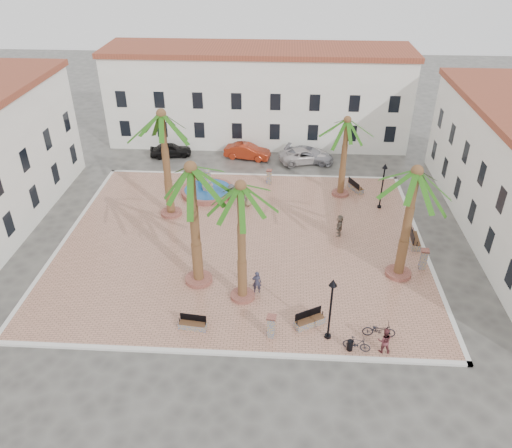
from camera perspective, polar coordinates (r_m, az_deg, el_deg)
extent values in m
plane|color=#56544F|center=(36.49, -1.57, -2.09)|extent=(120.00, 120.00, 0.00)
cube|color=tan|center=(36.45, -1.57, -1.99)|extent=(26.00, 22.00, 0.15)
cube|color=silver|center=(45.98, -0.43, 5.61)|extent=(26.30, 0.30, 0.16)
cube|color=silver|center=(28.01, -3.50, -14.52)|extent=(26.30, 0.30, 0.16)
cube|color=silver|center=(37.74, 18.52, -2.53)|extent=(0.30, 22.30, 0.16)
cube|color=silver|center=(39.62, -20.66, -1.24)|extent=(0.30, 22.30, 0.16)
cube|color=white|center=(52.71, 0.22, 14.25)|extent=(30.00, 7.00, 9.00)
cube|color=brown|center=(51.49, 0.23, 19.30)|extent=(30.40, 7.40, 0.50)
cube|color=black|center=(52.58, -14.70, 10.52)|extent=(1.00, 0.12, 1.60)
cube|color=black|center=(51.57, -10.66, 10.60)|extent=(1.00, 0.12, 1.60)
cube|color=black|center=(50.81, -6.47, 10.63)|extent=(1.00, 0.12, 1.60)
cube|color=black|center=(50.32, -2.19, 10.59)|extent=(1.00, 0.12, 1.60)
cube|color=black|center=(50.12, 2.16, 10.50)|extent=(1.00, 0.12, 1.60)
cube|color=black|center=(50.19, 6.51, 10.35)|extent=(1.00, 0.12, 1.60)
cube|color=black|center=(50.54, 10.83, 10.14)|extent=(1.00, 0.12, 1.60)
cube|color=black|center=(51.16, 15.05, 9.89)|extent=(1.00, 0.12, 1.60)
cube|color=black|center=(51.62, -15.15, 13.62)|extent=(1.00, 0.12, 1.60)
cube|color=black|center=(50.59, -11.00, 13.77)|extent=(1.00, 0.12, 1.60)
cube|color=black|center=(49.82, -6.68, 13.85)|extent=(1.00, 0.12, 1.60)
cube|color=black|center=(49.33, -2.26, 13.85)|extent=(1.00, 0.12, 1.60)
cube|color=black|center=(49.11, 2.23, 13.77)|extent=(1.00, 0.12, 1.60)
cube|color=black|center=(49.19, 6.73, 13.61)|extent=(1.00, 0.12, 1.60)
cube|color=black|center=(49.54, 11.18, 13.37)|extent=(1.00, 0.12, 1.60)
cube|color=black|center=(50.18, 15.53, 13.06)|extent=(1.00, 0.12, 1.60)
cube|color=black|center=(33.35, 27.17, -5.16)|extent=(0.12, 1.00, 1.60)
cube|color=black|center=(36.16, 25.19, -1.67)|extent=(0.12, 1.00, 1.60)
cube|color=black|center=(39.12, 23.52, 1.31)|extent=(0.12, 1.00, 1.60)
cube|color=black|center=(42.20, 22.08, 3.85)|extent=(0.12, 1.00, 1.60)
cube|color=black|center=(45.38, 20.83, 6.05)|extent=(0.12, 1.00, 1.60)
cube|color=black|center=(48.63, 19.74, 7.95)|extent=(0.12, 1.00, 1.60)
cube|color=black|center=(34.76, 26.30, 2.47)|extent=(0.12, 1.00, 1.60)
cube|color=black|center=(37.83, 24.47, 5.23)|extent=(0.12, 1.00, 1.60)
cube|color=black|center=(41.01, 22.91, 7.55)|extent=(0.12, 1.00, 1.60)
cube|color=black|center=(44.27, 21.57, 9.54)|extent=(0.12, 1.00, 1.60)
cube|color=black|center=(47.60, 20.40, 11.24)|extent=(0.12, 1.00, 1.60)
cube|color=black|center=(38.43, -26.44, -0.01)|extent=(0.12, 1.00, 1.60)
cube|color=black|center=(41.45, -24.05, 2.89)|extent=(0.12, 1.00, 1.60)
cube|color=black|center=(44.63, -21.98, 5.38)|extent=(0.12, 1.00, 1.60)
cube|color=black|center=(47.94, -20.18, 7.53)|extent=(0.12, 1.00, 1.60)
cube|color=black|center=(40.24, -24.97, 6.63)|extent=(0.12, 1.00, 1.60)
cube|color=black|center=(43.51, -22.77, 8.91)|extent=(0.12, 1.00, 1.60)
cube|color=black|center=(46.89, -20.86, 10.86)|extent=(0.12, 1.00, 1.60)
cylinder|color=#9E5649|center=(42.74, -5.52, 3.75)|extent=(4.51, 4.51, 0.43)
cylinder|color=#194C8C|center=(42.65, -5.53, 3.98)|extent=(3.97, 3.97, 0.06)
cylinder|color=gray|center=(42.64, -5.54, 4.00)|extent=(0.97, 0.97, 0.86)
cylinder|color=gray|center=(42.25, -5.59, 5.04)|extent=(0.64, 0.64, 1.29)
sphere|color=gray|center=(41.90, -5.65, 6.02)|extent=(0.47, 0.47, 0.47)
cylinder|color=#9E5649|center=(40.15, -9.65, 1.31)|extent=(1.67, 1.67, 0.25)
cylinder|color=brown|center=(38.26, -10.20, 6.65)|extent=(0.54, 0.54, 8.00)
sphere|color=brown|center=(36.79, -10.79, 12.30)|extent=(0.73, 0.73, 0.73)
cylinder|color=#9E5649|center=(32.69, -6.55, -6.27)|extent=(1.76, 1.76, 0.26)
cylinder|color=brown|center=(30.39, -7.01, -0.24)|extent=(0.57, 0.57, 7.82)
sphere|color=brown|center=(28.53, -7.51, 6.44)|extent=(0.77, 0.77, 0.77)
cylinder|color=#9E5649|center=(31.25, -1.55, -8.15)|extent=(1.51, 1.51, 0.23)
cylinder|color=brown|center=(28.92, -1.65, -2.24)|extent=(0.49, 0.49, 7.53)
sphere|color=brown|center=(27.00, -1.78, 4.41)|extent=(0.66, 0.66, 0.66)
cylinder|color=#9E5649|center=(34.32, 15.94, -5.39)|extent=(1.69, 1.69, 0.25)
cylinder|color=brown|center=(32.27, 16.90, -0.02)|extent=(0.55, 0.55, 7.29)
sphere|color=brown|center=(30.60, 17.95, 5.80)|extent=(0.74, 0.74, 0.74)
cylinder|color=#9E5649|center=(43.08, 9.60, 3.51)|extent=(1.43, 1.43, 0.21)
cylinder|color=brown|center=(41.65, 10.00, 7.51)|extent=(0.46, 0.46, 6.39)
sphere|color=brown|center=(40.48, 10.42, 11.64)|extent=(0.62, 0.62, 0.62)
cube|color=gray|center=(29.33, -7.25, -11.48)|extent=(1.67, 0.68, 0.36)
cube|color=#56351E|center=(29.19, -7.27, -11.18)|extent=(1.58, 0.63, 0.05)
cube|color=black|center=(29.16, -7.20, -10.57)|extent=(1.53, 0.22, 0.45)
cylinder|color=black|center=(29.31, -8.75, -10.81)|extent=(0.05, 0.05, 0.27)
cylinder|color=black|center=(28.93, -5.80, -11.23)|extent=(0.05, 0.05, 0.27)
cube|color=gray|center=(29.44, 6.15, -11.12)|extent=(1.86, 1.38, 0.40)
cube|color=#56351E|center=(29.29, 6.18, -10.78)|extent=(1.75, 1.29, 0.06)
cube|color=black|center=(29.24, 5.98, -10.13)|extent=(1.52, 0.89, 0.51)
cylinder|color=black|center=(28.86, 4.71, -11.14)|extent=(0.05, 0.05, 0.30)
cylinder|color=black|center=(29.58, 7.63, -10.08)|extent=(0.05, 0.05, 0.30)
cube|color=gray|center=(37.68, 17.62, -1.88)|extent=(0.73, 2.04, 0.45)
cube|color=#56351E|center=(37.54, 17.68, -1.55)|extent=(0.66, 1.93, 0.07)
cube|color=black|center=(37.34, 17.39, -1.14)|extent=(0.16, 1.90, 0.56)
cylinder|color=black|center=(36.69, 17.93, -2.18)|extent=(0.05, 0.05, 0.34)
cylinder|color=black|center=(38.26, 17.50, -0.61)|extent=(0.05, 0.05, 0.34)
cube|color=gray|center=(43.93, 11.29, 4.05)|extent=(1.27, 1.86, 0.40)
cube|color=#56351E|center=(43.83, 11.32, 4.31)|extent=(1.18, 1.75, 0.06)
cube|color=black|center=(43.60, 11.12, 4.58)|extent=(0.78, 1.55, 0.50)
cylinder|color=black|center=(43.15, 11.93, 3.97)|extent=(0.05, 0.05, 0.30)
cylinder|color=black|center=(44.40, 10.76, 4.92)|extent=(0.05, 0.05, 0.30)
cylinder|color=black|center=(28.94, 8.19, -12.56)|extent=(0.36, 0.36, 0.16)
cylinder|color=black|center=(27.70, 8.48, -9.82)|extent=(0.12, 0.12, 3.64)
cone|color=black|center=(26.45, 8.82, -6.62)|extent=(0.44, 0.44, 0.40)
sphere|color=beige|center=(26.54, 8.79, -6.88)|extent=(0.24, 0.24, 0.24)
cylinder|color=black|center=(41.72, 13.90, 1.95)|extent=(0.35, 0.35, 0.15)
cylinder|color=black|center=(40.91, 14.21, 4.07)|extent=(0.12, 0.12, 3.46)
cone|color=black|center=(40.11, 14.56, 6.44)|extent=(0.42, 0.42, 0.38)
sphere|color=beige|center=(40.17, 14.53, 6.25)|extent=(0.23, 0.23, 0.23)
cube|color=gray|center=(28.35, 1.76, -11.67)|extent=(0.46, 0.46, 1.34)
cube|color=#9E5649|center=(27.86, 1.79, -10.59)|extent=(0.58, 0.58, 0.10)
cube|color=gray|center=(44.03, 1.52, 5.36)|extent=(0.44, 0.44, 1.24)
cube|color=#9E5649|center=(43.74, 1.53, 6.14)|extent=(0.55, 0.55, 0.10)
cube|color=gray|center=(35.06, 18.58, -3.90)|extent=(0.46, 0.46, 1.37)
cube|color=#9E5649|center=(34.66, 18.78, -2.90)|extent=(0.58, 0.58, 0.11)
cylinder|color=black|center=(28.28, 10.69, -13.47)|extent=(0.33, 0.33, 0.64)
imported|color=#2C2D42|center=(31.17, 0.09, -6.65)|extent=(0.60, 0.42, 1.58)
imported|color=black|center=(29.25, 13.88, -11.66)|extent=(1.87, 0.75, 0.96)
imported|color=maroon|center=(28.26, 14.47, -12.76)|extent=(0.80, 0.64, 1.58)
imported|color=black|center=(28.24, 11.44, -13.27)|extent=(1.57, 0.78, 0.91)
imported|color=#887753|center=(40.43, -0.94, 3.12)|extent=(0.80, 0.53, 1.61)
imported|color=navy|center=(39.98, -1.76, 2.88)|extent=(1.12, 0.84, 1.76)
imported|color=#424247|center=(40.98, -2.82, 3.53)|extent=(0.94, 1.21, 1.64)
imported|color=#695D4F|center=(37.12, 9.53, -0.13)|extent=(0.67, 1.59, 1.66)
imported|color=black|center=(50.45, -9.73, 8.35)|extent=(4.26, 2.41, 1.37)
imported|color=#9C2912|center=(49.28, -1.00, 8.30)|extent=(4.66, 2.35, 1.47)
imported|color=#A7A6AF|center=(48.92, 6.12, 7.88)|extent=(5.10, 3.25, 1.38)
imported|color=beige|center=(48.74, 5.63, 7.82)|extent=(5.45, 3.74, 1.39)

